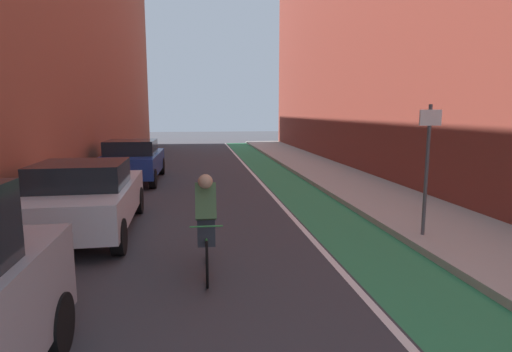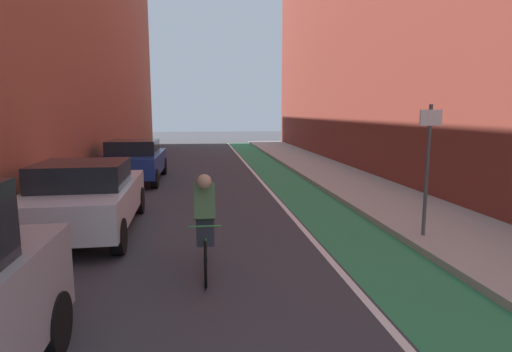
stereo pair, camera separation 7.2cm
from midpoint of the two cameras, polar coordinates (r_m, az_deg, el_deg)
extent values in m
plane|color=#38383D|center=(13.40, -6.93, -2.16)|extent=(81.38, 81.38, 0.00)
cube|color=#2D8451|center=(15.68, 3.49, -0.50)|extent=(1.60, 36.99, 0.00)
cube|color=white|center=(15.53, 0.24, -0.57)|extent=(0.12, 36.99, 0.00)
cube|color=#A8A59E|center=(16.24, 10.96, -0.08)|extent=(2.71, 36.99, 0.14)
cube|color=brown|center=(19.12, 17.06, 17.98)|extent=(2.40, 32.99, 11.40)
cylinder|color=black|center=(5.09, -26.29, -17.92)|extent=(0.23, 0.66, 0.66)
cube|color=silver|center=(9.44, -22.65, -3.24)|extent=(2.05, 4.26, 0.70)
cube|color=black|center=(9.14, -23.15, 0.02)|extent=(1.75, 1.81, 0.55)
cylinder|color=black|center=(11.21, -25.22, -3.41)|extent=(0.24, 0.67, 0.66)
cylinder|color=black|center=(10.86, -16.15, -3.27)|extent=(0.24, 0.67, 0.66)
cylinder|color=black|center=(8.34, -30.90, -7.84)|extent=(0.24, 0.67, 0.66)
cylinder|color=black|center=(7.87, -18.65, -7.97)|extent=(0.24, 0.67, 0.66)
cube|color=navy|center=(15.88, -16.72, 1.73)|extent=(1.95, 4.33, 0.70)
cube|color=black|center=(15.61, -16.94, 3.73)|extent=(1.70, 1.83, 0.55)
cylinder|color=black|center=(17.65, -18.68, 1.17)|extent=(0.23, 0.66, 0.66)
cylinder|color=black|center=(17.40, -13.00, 1.31)|extent=(0.23, 0.66, 0.66)
cylinder|color=black|center=(14.53, -21.06, -0.51)|extent=(0.23, 0.66, 0.66)
cylinder|color=black|center=(14.23, -14.17, -0.38)|extent=(0.23, 0.66, 0.66)
torus|color=black|center=(6.20, -7.11, -12.01)|extent=(0.05, 0.69, 0.69)
torus|color=black|center=(7.19, -7.14, -9.04)|extent=(0.05, 0.69, 0.69)
cylinder|color=#338C3F|center=(6.62, -7.16, -8.62)|extent=(0.05, 0.96, 0.33)
cylinder|color=#338C3F|center=(6.77, -7.18, -7.51)|extent=(0.04, 0.12, 0.55)
cylinder|color=#338C3F|center=(6.10, -7.21, -6.92)|extent=(0.48, 0.03, 0.02)
cube|color=#333842|center=(6.68, -7.19, -7.12)|extent=(0.28, 0.24, 0.56)
cube|color=#4C7247|center=(6.44, -7.27, -3.50)|extent=(0.33, 0.40, 0.60)
sphere|color=tan|center=(6.22, -7.33, -0.75)|extent=(0.22, 0.22, 0.22)
cube|color=beige|center=(6.56, -7.27, -3.10)|extent=(0.26, 0.28, 0.39)
cylinder|color=#4C4C51|center=(8.63, 22.23, 0.65)|extent=(0.07, 0.07, 2.55)
cube|color=silver|center=(8.54, 22.70, 7.44)|extent=(0.44, 0.03, 0.30)
camera|label=1|loc=(0.04, -90.25, -0.04)|focal=29.02mm
camera|label=2|loc=(0.04, 89.75, 0.04)|focal=29.02mm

